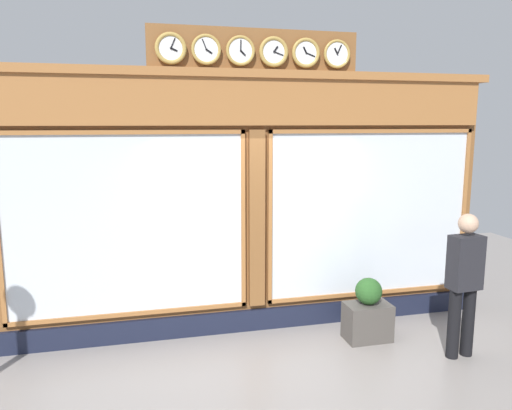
{
  "coord_description": "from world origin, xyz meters",
  "views": [
    {
      "loc": [
        1.45,
        5.96,
        2.7
      ],
      "look_at": [
        0.0,
        0.0,
        1.66
      ],
      "focal_mm": 34.5,
      "sensor_mm": 36.0,
      "label": 1
    }
  ],
  "objects": [
    {
      "name": "shop_facade",
      "position": [
        0.0,
        -0.12,
        1.69
      ],
      "size": [
        6.38,
        0.42,
        3.81
      ],
      "color": "brown",
      "rests_on": "ground_plane"
    },
    {
      "name": "planter_box",
      "position": [
        -1.28,
        0.64,
        0.23
      ],
      "size": [
        0.56,
        0.36,
        0.47
      ],
      "primitive_type": "cube",
      "color": "#4C4742",
      "rests_on": "ground_plane"
    },
    {
      "name": "planter_shrub",
      "position": [
        -1.28,
        0.64,
        0.63
      ],
      "size": [
        0.33,
        0.33,
        0.33
      ],
      "primitive_type": "sphere",
      "color": "#285623",
      "rests_on": "planter_box"
    },
    {
      "name": "pedestrian",
      "position": [
        -2.13,
        1.3,
        0.93
      ],
      "size": [
        0.38,
        0.25,
        1.69
      ],
      "color": "black",
      "rests_on": "ground_plane"
    }
  ]
}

